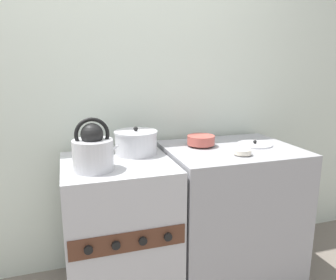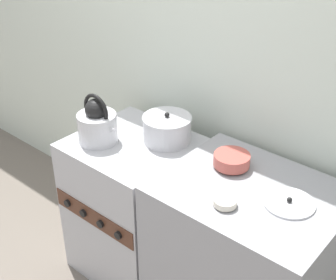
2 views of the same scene
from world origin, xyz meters
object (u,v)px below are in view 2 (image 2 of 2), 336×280
cooking_pot (167,129)px  loose_pot_lid (289,203)px  stove (134,206)px  kettle (97,124)px  enamel_bowl (232,160)px  small_ceramic_bowl (225,202)px

cooking_pot → loose_pot_lid: size_ratio=1.16×
stove → cooking_pot: cooking_pot is taller
kettle → enamel_bowl: (0.71, 0.23, -0.05)m
cooking_pot → loose_pot_lid: bearing=-6.8°
enamel_bowl → loose_pot_lid: enamel_bowl is taller
enamel_bowl → loose_pot_lid: (0.36, -0.08, -0.04)m
small_ceramic_bowl → loose_pot_lid: bearing=43.4°
kettle → small_ceramic_bowl: (0.86, -0.04, -0.07)m
stove → small_ceramic_bowl: bearing=-11.9°
enamel_bowl → small_ceramic_bowl: enamel_bowl is taller
kettle → cooking_pot: size_ratio=1.05×
enamel_bowl → small_ceramic_bowl: 0.31m
cooking_pot → small_ceramic_bowl: (0.58, -0.29, -0.03)m
cooking_pot → small_ceramic_bowl: bearing=-26.5°
kettle → loose_pot_lid: size_ratio=1.22×
cooking_pot → loose_pot_lid: cooking_pot is taller
kettle → cooking_pot: kettle is taller
stove → loose_pot_lid: loose_pot_lid is taller
kettle → cooking_pot: 0.38m
cooking_pot → enamel_bowl: size_ratio=1.49×
enamel_bowl → kettle: bearing=-161.8°
enamel_bowl → stove: bearing=-167.9°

